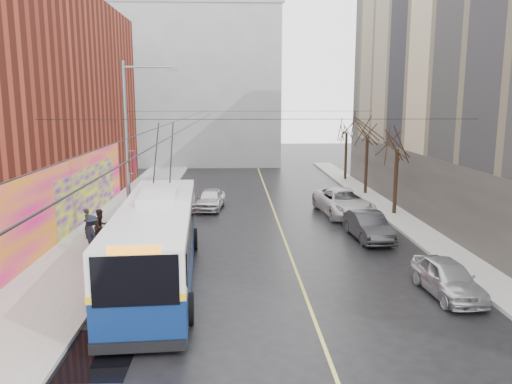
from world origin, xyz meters
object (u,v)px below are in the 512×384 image
(following_car, at_px, (210,199))
(pedestrian_b, at_px, (101,227))
(streetlight_pole, at_px, (130,149))
(pedestrian_c, at_px, (92,234))
(tree_mid, at_px, (368,126))
(parked_car_c, at_px, (343,202))
(trolleybus, at_px, (157,240))
(tree_far, at_px, (347,124))
(parked_car_a, at_px, (448,278))
(tree_near, at_px, (398,136))
(parked_car_b, at_px, (368,226))
(pedestrian_a, at_px, (88,223))

(following_car, bearing_deg, pedestrian_b, -112.63)
(streetlight_pole, height_order, pedestrian_b, streetlight_pole)
(pedestrian_c, bearing_deg, tree_mid, -92.12)
(tree_mid, bearing_deg, parked_car_c, -115.28)
(parked_car_c, bearing_deg, trolleybus, -137.78)
(streetlight_pole, distance_m, tree_far, 25.09)
(parked_car_a, xyz_separation_m, pedestrian_b, (-14.47, 6.92, 0.36))
(streetlight_pole, xyz_separation_m, tree_near, (15.14, 6.00, 0.13))
(parked_car_a, relative_size, parked_car_b, 0.91)
(following_car, bearing_deg, streetlight_pole, -104.61)
(parked_car_c, relative_size, pedestrian_a, 3.91)
(streetlight_pole, xyz_separation_m, following_car, (3.45, 8.40, -4.17))
(pedestrian_b, bearing_deg, tree_far, -3.38)
(streetlight_pole, xyz_separation_m, pedestrian_c, (-1.55, -1.77, -3.78))
(tree_mid, height_order, parked_car_c, tree_mid)
(pedestrian_a, bearing_deg, tree_near, -65.91)
(parked_car_a, bearing_deg, pedestrian_c, 156.81)
(parked_car_c, bearing_deg, pedestrian_b, -160.84)
(trolleybus, bearing_deg, tree_near, 36.64)
(streetlight_pole, height_order, tree_near, streetlight_pole)
(parked_car_b, relative_size, pedestrian_b, 2.46)
(tree_near, relative_size, pedestrian_a, 4.21)
(tree_far, bearing_deg, parked_car_a, -94.69)
(trolleybus, distance_m, parked_car_c, 15.07)
(following_car, bearing_deg, parked_car_a, -50.84)
(tree_mid, xyz_separation_m, tree_far, (0.00, 7.00, -0.11))
(tree_far, height_order, pedestrian_a, tree_far)
(tree_near, relative_size, pedestrian_c, 3.49)
(tree_near, relative_size, parked_car_a, 1.62)
(tree_mid, height_order, parked_car_a, tree_mid)
(tree_mid, distance_m, parked_car_a, 20.71)
(following_car, bearing_deg, pedestrian_a, -121.72)
(trolleybus, xyz_separation_m, parked_car_b, (10.06, 5.61, -0.97))
(tree_near, height_order, pedestrian_b, tree_near)
(parked_car_b, bearing_deg, pedestrian_b, 179.22)
(tree_mid, relative_size, pedestrian_c, 3.64)
(parked_car_a, distance_m, following_car, 18.15)
(parked_car_c, distance_m, pedestrian_a, 15.36)
(parked_car_a, bearing_deg, streetlight_pole, 148.26)
(parked_car_a, bearing_deg, pedestrian_a, 149.08)
(tree_mid, distance_m, following_car, 13.37)
(parked_car_b, xyz_separation_m, pedestrian_a, (-14.55, 0.52, 0.20))
(trolleybus, xyz_separation_m, pedestrian_b, (-3.50, 4.87, -0.65))
(tree_mid, relative_size, tree_far, 1.02)
(tree_near, xyz_separation_m, pedestrian_b, (-16.69, -6.15, -3.95))
(trolleybus, bearing_deg, tree_far, 58.97)
(pedestrian_a, bearing_deg, streetlight_pole, -104.89)
(parked_car_a, relative_size, following_car, 0.99)
(tree_far, distance_m, pedestrian_c, 27.73)
(tree_far, distance_m, parked_car_b, 20.15)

